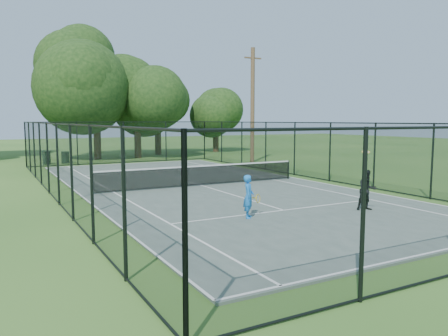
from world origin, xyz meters
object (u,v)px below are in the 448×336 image
trash_bin_left (47,158)px  trash_bin_right (65,157)px  utility_pole (253,105)px  player_black (367,190)px  player_blue (249,196)px  tennis_net (202,175)px

trash_bin_left → trash_bin_right: 1.28m
trash_bin_right → utility_pole: size_ratio=0.10×
player_black → player_blue: bearing=167.7°
utility_pole → player_black: bearing=-109.6°
trash_bin_left → utility_pole: (13.54, -5.63, 3.74)m
trash_bin_left → trash_bin_right: (1.27, 0.10, -0.04)m
tennis_net → trash_bin_right: 15.22m
utility_pole → player_blue: size_ratio=6.14×
tennis_net → player_blue: player_blue is taller
tennis_net → trash_bin_left: bearing=109.1°
trash_bin_left → player_black: player_black is taller
player_blue → player_black: player_black is taller
trash_bin_right → player_black: bearing=-74.3°
player_black → trash_bin_right: bearing=105.7°
tennis_net → player_blue: bearing=-103.6°
trash_bin_right → utility_pole: utility_pole is taller
trash_bin_right → tennis_net: bearing=-75.5°
trash_bin_left → trash_bin_right: size_ratio=1.09×
trash_bin_left → trash_bin_right: trash_bin_left is taller
player_blue → tennis_net: bearing=76.4°
trash_bin_right → player_black: size_ratio=0.42×
trash_bin_left → player_blue: bearing=-80.9°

